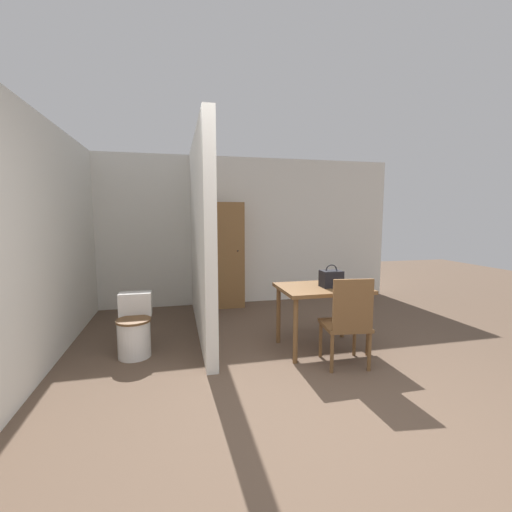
{
  "coord_description": "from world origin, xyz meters",
  "views": [
    {
      "loc": [
        -1.06,
        -2.03,
        1.52
      ],
      "look_at": [
        -0.13,
        1.88,
        1.04
      ],
      "focal_mm": 24.0,
      "sensor_mm": 36.0,
      "label": 1
    }
  ],
  "objects_px": {
    "dining_table": "(322,295)",
    "toilet": "(135,329)",
    "wooden_chair": "(348,320)",
    "wooden_cabinet": "(227,255)",
    "handbag": "(331,279)"
  },
  "relations": [
    {
      "from": "dining_table",
      "to": "wooden_cabinet",
      "type": "xyz_separation_m",
      "value": [
        -0.76,
        2.1,
        0.23
      ]
    },
    {
      "from": "dining_table",
      "to": "handbag",
      "type": "distance_m",
      "value": 0.21
    },
    {
      "from": "wooden_chair",
      "to": "wooden_cabinet",
      "type": "height_order",
      "value": "wooden_cabinet"
    },
    {
      "from": "dining_table",
      "to": "toilet",
      "type": "xyz_separation_m",
      "value": [
        -2.05,
        0.32,
        -0.34
      ]
    },
    {
      "from": "dining_table",
      "to": "wooden_chair",
      "type": "xyz_separation_m",
      "value": [
        0.05,
        -0.5,
        -0.15
      ]
    },
    {
      "from": "handbag",
      "to": "wooden_cabinet",
      "type": "xyz_separation_m",
      "value": [
        -0.84,
        2.14,
        0.04
      ]
    },
    {
      "from": "wooden_chair",
      "to": "toilet",
      "type": "height_order",
      "value": "wooden_chair"
    },
    {
      "from": "wooden_chair",
      "to": "handbag",
      "type": "relative_size",
      "value": 3.63
    },
    {
      "from": "wooden_chair",
      "to": "wooden_cabinet",
      "type": "relative_size",
      "value": 0.53
    },
    {
      "from": "toilet",
      "to": "wooden_chair",
      "type": "bearing_deg",
      "value": -21.3
    },
    {
      "from": "wooden_chair",
      "to": "toilet",
      "type": "distance_m",
      "value": 2.27
    },
    {
      "from": "wooden_chair",
      "to": "wooden_cabinet",
      "type": "xyz_separation_m",
      "value": [
        -0.81,
        2.6,
        0.38
      ]
    },
    {
      "from": "dining_table",
      "to": "toilet",
      "type": "height_order",
      "value": "dining_table"
    },
    {
      "from": "dining_table",
      "to": "wooden_cabinet",
      "type": "distance_m",
      "value": 2.24
    },
    {
      "from": "wooden_chair",
      "to": "toilet",
      "type": "relative_size",
      "value": 1.41
    }
  ]
}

